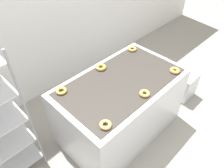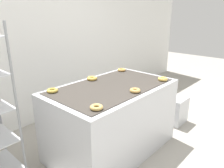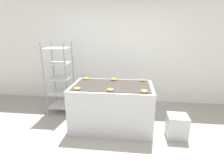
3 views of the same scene
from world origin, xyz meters
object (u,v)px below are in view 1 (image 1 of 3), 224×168
donut_near_right (175,70)px  donut_far_left (61,91)px  fryer_machine (120,107)px  glaze_bin (183,85)px  donut_far_center (101,67)px  donut_far_right (132,49)px  donut_near_center (145,93)px  donut_near_left (105,125)px

donut_near_right → donut_far_left: (-1.17, 0.68, -0.00)m
fryer_machine → donut_near_right: 0.81m
glaze_bin → donut_far_center: 1.50m
donut_far_right → donut_far_center: bearing=179.9°
donut_far_left → donut_far_right: size_ratio=1.03×
fryer_machine → donut_far_left: donut_far_left is taller
donut_far_right → fryer_machine: bearing=-150.0°
donut_near_center → donut_far_left: 0.90m
donut_far_center → donut_far_right: donut_far_center is taller
fryer_machine → donut_near_right: (0.58, -0.34, 0.45)m
donut_near_left → donut_far_right: bearing=30.0°
donut_near_left → donut_far_left: donut_near_left is taller
donut_near_right → donut_far_center: bearing=130.4°
glaze_bin → donut_near_right: 0.92m
glaze_bin → donut_far_right: bearing=136.0°
donut_near_center → donut_far_right: 0.89m
donut_near_left → donut_near_center: same height
fryer_machine → donut_near_center: bearing=-88.7°
donut_near_left → donut_near_right: bearing=-0.4°
donut_near_left → donut_near_center: 0.58m
donut_far_center → donut_far_right: bearing=-0.1°
fryer_machine → donut_near_right: donut_near_right is taller
donut_near_left → donut_near_right: 1.16m
glaze_bin → donut_far_center: donut_far_center is taller
donut_near_right → donut_far_center: 0.90m
donut_near_center → donut_far_left: size_ratio=0.95×
donut_near_center → donut_far_center: donut_far_center is taller
donut_near_left → glaze_bin: bearing=2.6°
donut_near_left → donut_far_left: 0.67m
glaze_bin → donut_far_center: bearing=153.8°
glaze_bin → donut_near_center: bearing=-176.3°
fryer_machine → donut_near_right: size_ratio=12.66×
donut_far_right → donut_far_left: bearing=-179.9°
glaze_bin → donut_far_right: size_ratio=3.56×
donut_near_center → glaze_bin: bearing=3.7°
fryer_machine → donut_near_center: (0.01, -0.33, 0.45)m
donut_near_left → donut_far_left: bearing=91.2°
donut_near_center → donut_far_center: 0.67m
donut_near_left → donut_near_right: (1.16, -0.01, 0.00)m
donut_far_left → donut_far_center: donut_far_center is taller
glaze_bin → donut_far_left: bearing=161.8°
fryer_machine → donut_far_right: bearing=30.0°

